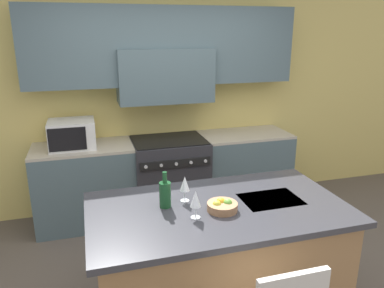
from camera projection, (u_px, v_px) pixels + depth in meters
The scene contains 9 objects.
back_cabinetry at pixel (162, 80), 4.40m from camera, with size 10.00×0.46×2.70m.
back_counter at pixel (169, 176), 4.49m from camera, with size 3.02×0.62×0.92m.
range_stove at pixel (169, 177), 4.47m from camera, with size 0.85×0.70×0.93m.
microwave at pixel (72, 134), 4.02m from camera, with size 0.48×0.41×0.30m.
kitchen_island at pixel (217, 261), 2.83m from camera, with size 1.86×1.03×0.93m.
wine_bottle at pixel (165, 194), 2.66m from camera, with size 0.08×0.08×0.27m.
wine_glass_near at pixel (196, 200), 2.49m from camera, with size 0.07×0.07×0.20m.
wine_glass_far at pixel (185, 184), 2.74m from camera, with size 0.07×0.07×0.20m.
fruit_bowl at pixel (222, 206), 2.63m from camera, with size 0.22×0.22×0.08m.
Camera 1 is at (-0.90, -2.47, 2.15)m, focal length 35.00 mm.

